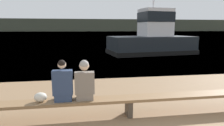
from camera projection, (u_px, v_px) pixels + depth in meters
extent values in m
plane|color=#5684A3|center=(83.00, 32.00, 125.67)|extent=(240.00, 240.00, 0.00)
cube|color=#424738|center=(83.00, 25.00, 147.34)|extent=(600.00, 12.00, 8.74)
cube|color=brown|center=(129.00, 99.00, 4.99)|extent=(8.55, 0.46, 0.07)
cube|color=#42382D|center=(129.00, 108.00, 5.03)|extent=(0.12, 0.39, 0.41)
cube|color=navy|center=(64.00, 97.00, 4.78)|extent=(0.40, 0.35, 0.16)
cube|color=navy|center=(63.00, 82.00, 4.64)|extent=(0.46, 0.22, 0.58)
sphere|color=beige|center=(62.00, 65.00, 4.57)|extent=(0.19, 0.19, 0.19)
sphere|color=black|center=(62.00, 64.00, 4.55)|extent=(0.18, 0.18, 0.18)
cube|color=#70665B|center=(85.00, 96.00, 4.85)|extent=(0.40, 0.35, 0.16)
cube|color=#70665B|center=(85.00, 83.00, 4.72)|extent=(0.46, 0.22, 0.52)
sphere|color=beige|center=(84.00, 66.00, 4.65)|extent=(0.23, 0.23, 0.23)
sphere|color=gray|center=(84.00, 65.00, 4.63)|extent=(0.21, 0.21, 0.21)
ellipsoid|color=beige|center=(41.00, 97.00, 4.66)|extent=(0.29, 0.23, 0.22)
cube|color=black|center=(151.00, 45.00, 17.27)|extent=(7.49, 4.26, 1.48)
cube|color=black|center=(151.00, 51.00, 17.37)|extent=(7.64, 4.41, 0.36)
cube|color=silver|center=(155.00, 23.00, 17.05)|extent=(2.73, 2.32, 2.31)
cube|color=black|center=(156.00, 17.00, 16.97)|extent=(2.79, 2.39, 0.83)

